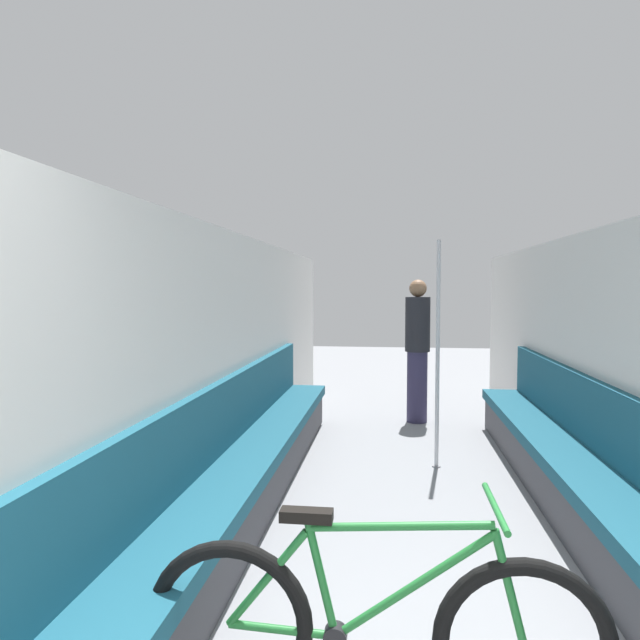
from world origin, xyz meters
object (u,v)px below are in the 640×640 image
object	(u,v)px
bench_seat_row_left	(245,468)
bench_seat_row_right	(585,482)
passenger_standing	(417,349)
grab_pole_near	(438,358)
bicycle	(371,630)

from	to	relation	value
bench_seat_row_left	bench_seat_row_right	size ratio (longest dim) A/B	1.00
bench_seat_row_left	passenger_standing	bearing A→B (deg)	65.13
bench_seat_row_right	bench_seat_row_left	bearing A→B (deg)	180.00
bench_seat_row_left	grab_pole_near	world-z (taller)	grab_pole_near
passenger_standing	bench_seat_row_left	bearing A→B (deg)	127.18
grab_pole_near	bicycle	bearing A→B (deg)	-98.72
grab_pole_near	passenger_standing	xyz separation A→B (m)	(-0.10, 1.76, -0.11)
grab_pole_near	bench_seat_row_left	bearing A→B (deg)	-140.84
bench_seat_row_right	grab_pole_near	distance (m)	1.66
bench_seat_row_right	passenger_standing	size ratio (longest dim) A/B	3.21
passenger_standing	bicycle	bearing A→B (deg)	147.64
grab_pole_near	passenger_standing	size ratio (longest dim) A/B	1.19
bench_seat_row_right	passenger_standing	world-z (taller)	passenger_standing
bicycle	bench_seat_row_left	bearing A→B (deg)	126.85
bench_seat_row_left	bench_seat_row_right	world-z (taller)	same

